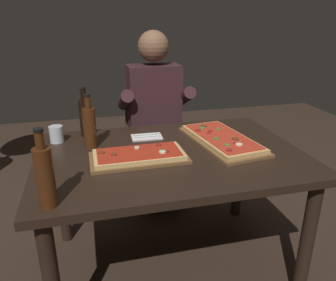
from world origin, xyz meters
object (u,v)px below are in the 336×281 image
pizza_rectangular_left (222,139)px  tumbler_near_camera (57,135)px  oil_bottle_amber (85,116)px  seated_diner (156,113)px  diner_chair (153,140)px  pizza_rectangular_front (139,156)px  wine_bottle_dark (90,126)px  vinegar_bottle_green (45,175)px  dining_table (170,169)px

pizza_rectangular_left → tumbler_near_camera: tumbler_near_camera is taller
pizza_rectangular_left → oil_bottle_amber: oil_bottle_amber is taller
pizza_rectangular_left → seated_diner: size_ratio=0.46×
diner_chair → seated_diner: (0.00, -0.12, 0.26)m
pizza_rectangular_front → tumbler_near_camera: tumbler_near_camera is taller
pizza_rectangular_left → tumbler_near_camera: (-0.92, 0.24, 0.02)m
wine_bottle_dark → vinegar_bottle_green: size_ratio=0.95×
wine_bottle_dark → tumbler_near_camera: size_ratio=3.12×
pizza_rectangular_front → seated_diner: size_ratio=0.37×
vinegar_bottle_green → tumbler_near_camera: vinegar_bottle_green is taller
diner_chair → wine_bottle_dark: bearing=-125.8°
dining_table → diner_chair: (0.08, 0.86, -0.16)m
pizza_rectangular_left → seated_diner: 0.71m
tumbler_near_camera → pizza_rectangular_front: bearing=-40.5°
seated_diner → wine_bottle_dark: bearing=-131.4°
vinegar_bottle_green → pizza_rectangular_front: bearing=40.1°
oil_bottle_amber → diner_chair: size_ratio=0.34×
pizza_rectangular_front → tumbler_near_camera: bearing=139.5°
wine_bottle_dark → oil_bottle_amber: bearing=96.1°
seated_diner → tumbler_near_camera: bearing=-147.7°
oil_bottle_amber → seated_diner: size_ratio=0.22×
wine_bottle_dark → tumbler_near_camera: (-0.19, 0.12, -0.08)m
pizza_rectangular_left → tumbler_near_camera: size_ratio=6.43×
pizza_rectangular_front → diner_chair: bearing=74.3°
wine_bottle_dark → vinegar_bottle_green: (-0.18, -0.58, 0.01)m
dining_table → tumbler_near_camera: 0.69m
pizza_rectangular_left → oil_bottle_amber: 0.82m
tumbler_near_camera → seated_diner: size_ratio=0.07×
dining_table → tumbler_near_camera: bearing=152.5°
oil_bottle_amber → seated_diner: seated_diner is taller
dining_table → wine_bottle_dark: 0.50m
oil_bottle_amber → vinegar_bottle_green: (-0.16, -0.77, 0.01)m
pizza_rectangular_left → seated_diner: bearing=110.3°
seated_diner → vinegar_bottle_green: bearing=-120.4°
pizza_rectangular_front → wine_bottle_dark: 0.34m
pizza_rectangular_left → tumbler_near_camera: 0.95m
pizza_rectangular_left → diner_chair: size_ratio=0.71×
dining_table → pizza_rectangular_front: (-0.18, -0.05, 0.11)m
pizza_rectangular_front → pizza_rectangular_left: size_ratio=0.80×
diner_chair → seated_diner: seated_diner is taller
oil_bottle_amber → seated_diner: bearing=35.1°
dining_table → wine_bottle_dark: size_ratio=4.69×
wine_bottle_dark → dining_table: bearing=-24.6°
wine_bottle_dark → oil_bottle_amber: (-0.02, 0.19, -0.00)m
dining_table → seated_diner: seated_diner is taller
dining_table → oil_bottle_amber: size_ratio=4.69×
dining_table → pizza_rectangular_front: pizza_rectangular_front is taller
vinegar_bottle_green → seated_diner: size_ratio=0.24×
pizza_rectangular_front → seated_diner: seated_diner is taller
oil_bottle_amber → vinegar_bottle_green: bearing=-101.6°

